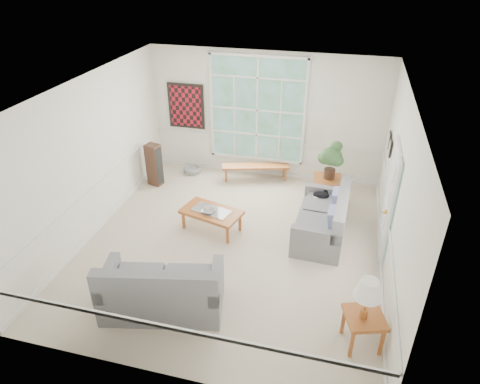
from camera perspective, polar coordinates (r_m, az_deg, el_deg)
name	(u,v)px	position (r m, az deg, el deg)	size (l,w,h in m)	color
floor	(232,244)	(8.26, -1.03, -6.94)	(5.50, 6.00, 0.01)	beige
ceiling	(231,90)	(6.88, -1.26, 13.47)	(5.50, 6.00, 0.02)	white
wall_back	(266,116)	(10.13, 3.46, 10.02)	(5.50, 0.02, 3.00)	white
wall_front	(163,292)	(5.14, -10.29, -12.97)	(5.50, 0.02, 3.00)	white
wall_left	(91,158)	(8.53, -19.28, 4.36)	(0.02, 6.00, 3.00)	white
wall_right	(397,194)	(7.29, 20.18, -0.31)	(0.02, 6.00, 3.00)	white
window_back	(257,110)	(10.08, 2.30, 10.85)	(2.30, 0.08, 2.40)	white
entry_door	(388,199)	(8.03, 19.11, -0.94)	(0.08, 0.90, 2.10)	white
door_sidelight	(390,213)	(7.44, 19.42, -2.71)	(0.08, 0.26, 1.90)	white
wall_art	(186,106)	(10.57, -7.21, 11.29)	(0.90, 0.06, 1.10)	#580F18
wall_frame_near	(390,148)	(8.83, 19.35, 5.58)	(0.04, 0.26, 0.32)	black
wall_frame_far	(389,140)	(9.20, 19.25, 6.57)	(0.04, 0.26, 0.32)	black
loveseat_right	(322,215)	(8.36, 10.85, -3.02)	(0.90, 1.74, 0.94)	slate
loveseat_front	(162,283)	(6.78, -10.38, -11.79)	(1.83, 0.95, 0.99)	slate
coffee_table	(212,220)	(8.54, -3.80, -3.74)	(1.17, 0.64, 0.44)	#A15424
pewter_bowl	(208,211)	(8.36, -4.24, -2.51)	(0.31, 0.31, 0.08)	#9D9DA2
window_bench	(255,172)	(10.37, 2.07, 2.62)	(1.60, 0.31, 0.37)	#A15424
end_table	(326,190)	(9.55, 11.44, 0.21)	(0.60, 0.60, 0.60)	#A15424
houseplant	(331,160)	(9.25, 12.02, 4.16)	(0.49, 0.49, 0.84)	#335A2F
side_table	(362,329)	(6.56, 15.99, -17.21)	(0.53, 0.53, 0.54)	#A15424
table_lamp	(367,300)	(6.12, 16.54, -13.59)	(0.38, 0.38, 0.66)	silver
pet_bed	(192,170)	(10.81, -6.37, 2.94)	(0.45, 0.45, 0.13)	gray
floor_speaker	(154,165)	(10.22, -11.38, 3.59)	(0.32, 0.25, 1.02)	#40271C
cat	(321,195)	(8.85, 10.77, -0.35)	(0.33, 0.23, 0.15)	black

